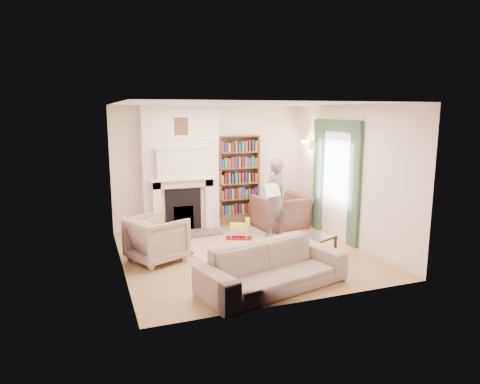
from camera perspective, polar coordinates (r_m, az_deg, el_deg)
name	(u,v)px	position (r m, az deg, el deg)	size (l,w,h in m)	color
floor	(245,253)	(8.24, 0.61, -8.19)	(4.50, 4.50, 0.00)	olive
ceiling	(245,104)	(7.80, 0.65, 11.68)	(4.50, 4.50, 0.00)	white
wall_back	(210,167)	(10.01, -3.97, 3.40)	(4.50, 4.50, 0.00)	silver
wall_front	(303,206)	(5.88, 8.45, -1.84)	(4.50, 4.50, 0.00)	silver
wall_left	(119,189)	(7.41, -15.86, 0.45)	(4.50, 4.50, 0.00)	silver
wall_right	(348,175)	(8.94, 14.25, 2.22)	(4.50, 4.50, 0.00)	silver
fireplace	(181,170)	(9.63, -7.92, 2.96)	(1.70, 0.58, 2.80)	silver
bookcase	(238,175)	(10.12, -0.21, 2.22)	(1.00, 0.24, 1.85)	brown
window	(337,170)	(9.25, 12.79, 2.87)	(0.02, 0.90, 1.30)	silver
curtain_left	(355,187)	(8.70, 15.02, 0.62)	(0.07, 0.32, 2.40)	#2A412A
curtain_right	(318,177)	(9.86, 10.35, 1.96)	(0.07, 0.32, 2.40)	#2A412A
pelmet	(337,126)	(9.15, 12.79, 8.64)	(0.09, 1.70, 0.24)	#2A412A
wall_sconce	(304,145)	(10.04, 8.49, 6.20)	(0.20, 0.24, 0.24)	gold
rug	(248,245)	(8.73, 1.13, -7.06)	(2.53, 1.95, 0.01)	#CBAF99
armchair_reading	(281,212)	(9.97, 5.50, -2.64)	(1.16, 1.01, 0.75)	#492927
armchair_left	(157,239)	(7.87, -11.03, -6.16)	(0.88, 0.90, 0.82)	#C1B49F
sofa	(273,267)	(6.60, 4.46, -9.96)	(2.33, 0.91, 0.68)	#A79F8A
man_reading	(275,198)	(9.15, 4.63, -0.82)	(0.62, 0.41, 1.69)	#61554D
newspaper	(272,190)	(8.86, 4.32, 0.30)	(0.41, 0.02, 0.29)	white
coffee_table	(316,248)	(7.93, 10.08, -7.41)	(0.70, 0.45, 0.45)	#372513
paraffin_heater	(159,230)	(8.98, -10.73, -4.95)	(0.24, 0.24, 0.55)	#A2A4A9
rocking_horse	(239,229)	(9.02, -0.17, -4.92)	(0.54, 0.22, 0.48)	yellow
board_game	(232,254)	(8.11, -1.02, -8.30)	(0.38, 0.38, 0.03)	#C8CA47
game_box_lid	(184,253)	(8.20, -7.53, -8.11)	(0.32, 0.21, 0.05)	red
comic_annuals	(268,257)	(7.99, 3.73, -8.66)	(0.93, 0.83, 0.02)	red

